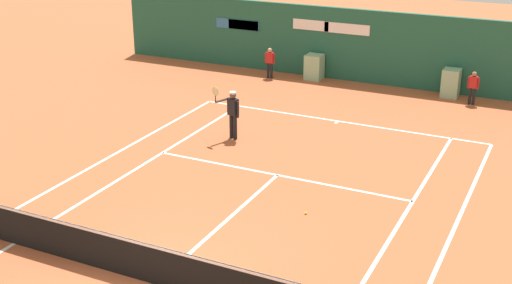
% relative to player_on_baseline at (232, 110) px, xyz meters
% --- Properties ---
extents(ground_plane, '(80.00, 80.00, 0.01)m').
position_rel_player_on_baseline_xyz_m(ground_plane, '(2.60, -7.94, -0.98)').
color(ground_plane, '#B25633').
extents(tennis_net, '(12.10, 0.10, 1.07)m').
position_rel_player_on_baseline_xyz_m(tennis_net, '(2.60, -8.52, -0.47)').
color(tennis_net, '#4C4C51').
rests_on(tennis_net, ground_plane).
extents(sponsor_back_wall, '(25.00, 1.02, 3.08)m').
position_rel_player_on_baseline_xyz_m(sponsor_back_wall, '(2.58, 8.45, 0.50)').
color(sponsor_back_wall, '#1E5642').
rests_on(sponsor_back_wall, ground_plane).
extents(player_on_baseline, '(0.81, 0.66, 1.86)m').
position_rel_player_on_baseline_xyz_m(player_on_baseline, '(0.00, 0.00, 0.00)').
color(player_on_baseline, black).
rests_on(player_on_baseline, ground_plane).
extents(ball_kid_right_post, '(0.43, 0.18, 1.30)m').
position_rel_player_on_baseline_xyz_m(ball_kid_right_post, '(6.55, 7.28, -0.24)').
color(ball_kid_right_post, black).
rests_on(ball_kid_right_post, ground_plane).
extents(ball_kid_centre_post, '(0.44, 0.21, 1.33)m').
position_rel_player_on_baseline_xyz_m(ball_kid_centre_post, '(-2.00, 7.28, -0.22)').
color(ball_kid_centre_post, black).
rests_on(ball_kid_centre_post, ground_plane).
extents(tennis_ball_mid_court, '(0.07, 0.07, 0.07)m').
position_rel_player_on_baseline_xyz_m(tennis_ball_mid_court, '(4.28, -4.08, -0.95)').
color(tennis_ball_mid_court, '#CCE033').
rests_on(tennis_ball_mid_court, ground_plane).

